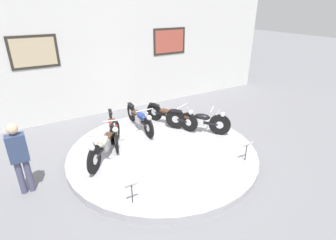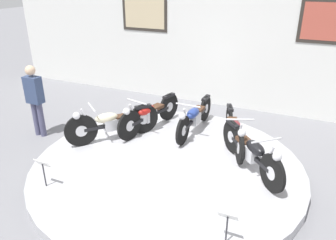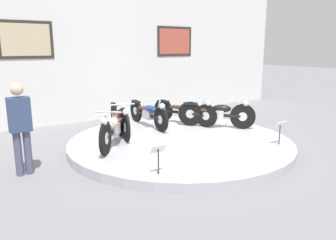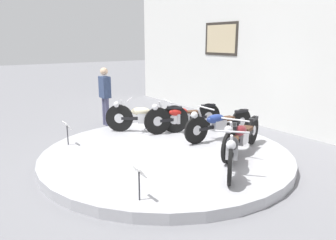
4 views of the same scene
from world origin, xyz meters
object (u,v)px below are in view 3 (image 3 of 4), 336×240
motorcycle_cream (114,127)px  motorcycle_maroon (185,111)px  motorcycle_black (218,113)px  info_placard_front_centre (280,128)px  visitor_standing (20,124)px  info_placard_front_left (158,153)px  motorcycle_blue (148,113)px  motorcycle_red (120,118)px

motorcycle_cream → motorcycle_maroon: 2.53m
motorcycle_black → info_placard_front_centre: bearing=-87.8°
motorcycle_maroon → visitor_standing: visitor_standing is taller
motorcycle_cream → info_placard_front_centre: 3.52m
visitor_standing → info_placard_front_centre: bearing=-19.3°
motorcycle_maroon → info_placard_front_left: 3.63m
visitor_standing → motorcycle_black: bearing=2.4°
motorcycle_blue → motorcycle_black: 1.80m
motorcycle_maroon → info_placard_front_centre: 2.70m
motorcycle_blue → visitor_standing: visitor_standing is taller
motorcycle_red → motorcycle_cream: bearing=-123.1°
motorcycle_cream → info_placard_front_left: bearing=-92.3°
info_placard_front_left → motorcycle_maroon: bearing=46.7°
motorcycle_red → motorcycle_maroon: bearing=-0.0°
motorcycle_black → visitor_standing: (-4.74, -0.20, 0.36)m
motorcycle_black → info_placard_front_left: size_ratio=2.97×
motorcycle_cream → info_placard_front_centre: size_ratio=3.12×
info_placard_front_left → info_placard_front_centre: bearing=0.0°
motorcycle_cream → motorcycle_red: 0.90m
motorcycle_red → info_placard_front_left: bearing=-102.1°
motorcycle_maroon → info_placard_front_centre: (0.56, -2.64, -0.00)m
motorcycle_blue → motorcycle_black: bearing=-36.0°
motorcycle_blue → motorcycle_maroon: size_ratio=1.07×
motorcycle_maroon → visitor_standing: (-4.25, -0.95, 0.37)m
info_placard_front_centre → motorcycle_black: bearing=92.2°
motorcycle_maroon → info_placard_front_centre: size_ratio=3.57×
motorcycle_cream → info_placard_front_left: (-0.07, -1.89, -0.03)m
info_placard_front_left → visitor_standing: visitor_standing is taller
motorcycle_cream → motorcycle_blue: size_ratio=0.81×
motorcycle_cream → motorcycle_maroon: (2.42, 0.75, -0.03)m
motorcycle_red → motorcycle_black: motorcycle_red is taller
motorcycle_black → visitor_standing: bearing=-177.6°
motorcycle_black → info_placard_front_centre: (0.07, -1.89, -0.02)m
motorcycle_blue → motorcycle_maroon: (0.97, -0.30, -0.00)m
motorcycle_cream → motorcycle_black: 2.90m
visitor_standing → info_placard_front_left: bearing=-43.7°
info_placard_front_centre → visitor_standing: size_ratio=0.31×
motorcycle_cream → motorcycle_black: bearing=-0.0°
motorcycle_cream → motorcycle_black: size_ratio=1.05×
motorcycle_maroon → info_placard_front_left: motorcycle_maroon is taller
motorcycle_red → info_placard_front_left: size_ratio=3.83×
motorcycle_red → info_placard_front_left: motorcycle_red is taller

